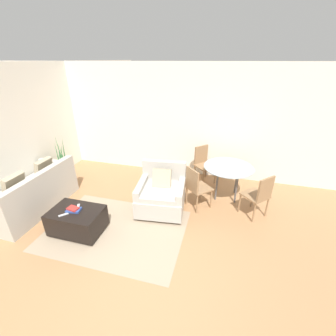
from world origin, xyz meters
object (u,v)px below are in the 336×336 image
at_px(tv_remote_secondary, 78,206).
at_px(dining_chair_near_left, 196,185).
at_px(armchair, 162,194).
at_px(couch, 32,195).
at_px(dining_chair_far_left, 203,162).
at_px(ottoman, 77,220).
at_px(book_stack, 73,209).
at_px(dining_chair_near_right, 259,194).
at_px(potted_plant, 64,170).
at_px(dining_table, 228,170).
at_px(tv_remote_primary, 63,215).

height_order(tv_remote_secondary, dining_chair_near_left, dining_chair_near_left).
distance_m(armchair, tv_remote_secondary, 1.56).
xyz_separation_m(couch, dining_chair_far_left, (3.19, 2.09, 0.21)).
bearing_deg(tv_remote_secondary, armchair, 36.12).
relative_size(couch, ottoman, 2.04).
xyz_separation_m(book_stack, dining_chair_near_right, (3.11, 1.27, 0.05)).
height_order(book_stack, potted_plant, potted_plant).
relative_size(ottoman, dining_table, 0.84).
xyz_separation_m(ottoman, dining_chair_far_left, (1.89, 2.46, 0.28)).
bearing_deg(book_stack, tv_remote_primary, -121.74).
bearing_deg(dining_chair_far_left, tv_remote_primary, -127.59).
distance_m(dining_chair_near_left, dining_chair_near_right, 1.19).
distance_m(ottoman, dining_chair_near_right, 3.35).
bearing_deg(dining_table, potted_plant, -176.88).
xyz_separation_m(armchair, dining_chair_near_right, (1.85, 0.22, 0.17)).
xyz_separation_m(potted_plant, dining_chair_near_left, (3.42, -0.38, 0.28)).
bearing_deg(dining_table, dining_chair_far_left, 135.00).
distance_m(armchair, book_stack, 1.64).
relative_size(couch, potted_plant, 1.50).
xyz_separation_m(book_stack, tv_remote_primary, (-0.09, -0.15, -0.02)).
relative_size(dining_table, dining_chair_far_left, 1.17).
height_order(book_stack, dining_chair_near_left, dining_chair_near_left).
relative_size(book_stack, tv_remote_primary, 1.76).
height_order(ottoman, dining_table, dining_table).
bearing_deg(armchair, dining_chair_near_left, 18.77).
bearing_deg(ottoman, book_stack, -164.98).
distance_m(couch, potted_plant, 1.30).
xyz_separation_m(tv_remote_primary, dining_chair_far_left, (2.01, 2.61, 0.07)).
bearing_deg(dining_chair_near_right, dining_table, 135.00).
relative_size(book_stack, tv_remote_secondary, 1.76).
height_order(ottoman, dining_chair_near_right, dining_chair_near_right).
xyz_separation_m(couch, ottoman, (1.29, -0.37, -0.07)).
xyz_separation_m(dining_chair_near_left, dining_chair_far_left, (0.00, 1.19, 0.00)).
bearing_deg(couch, potted_plant, 100.47).
height_order(potted_plant, dining_chair_far_left, potted_plant).
bearing_deg(dining_table, couch, -158.47).
bearing_deg(book_stack, armchair, 39.62).
bearing_deg(dining_table, ottoman, -143.26).
bearing_deg(tv_remote_primary, armchair, 41.37).
relative_size(dining_chair_near_left, dining_chair_near_right, 1.00).
xyz_separation_m(ottoman, dining_chair_near_right, (3.09, 1.26, 0.28)).
bearing_deg(dining_chair_near_left, ottoman, -146.31).
bearing_deg(tv_remote_secondary, dining_chair_near_right, 20.17).
bearing_deg(dining_chair_near_left, potted_plant, 173.69).
height_order(dining_chair_near_left, dining_chair_far_left, same).
xyz_separation_m(armchair, potted_plant, (-2.77, 0.60, -0.12)).
distance_m(tv_remote_secondary, dining_chair_near_right, 3.31).
height_order(tv_remote_primary, dining_chair_near_left, dining_chair_near_left).
distance_m(dining_chair_near_right, dining_chair_far_left, 1.69).
bearing_deg(dining_chair_far_left, couch, -146.74).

